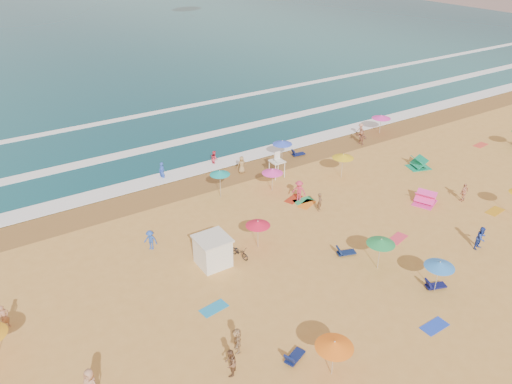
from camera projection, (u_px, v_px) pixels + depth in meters
ground at (297, 245)px, 36.07m from camera, size 220.00×220.00×0.00m
ocean at (41, 41)px, 98.29m from camera, size 220.00×140.00×0.18m
wet_sand at (214, 179)px, 45.33m from camera, size 220.00×220.00×0.00m
surf_foam at (174, 146)px, 51.82m from camera, size 200.00×18.70×0.05m
cabana at (213, 252)px, 33.57m from camera, size 2.00×2.00×2.00m
cabana_roof at (212, 239)px, 33.06m from camera, size 2.20×2.20×0.12m
bicycle at (239, 252)px, 34.52m from camera, size 0.99×1.74×0.86m
lifeguard_stand at (277, 166)px, 45.24m from camera, size 1.20×1.20×2.10m
beach_umbrellas at (323, 213)px, 35.89m from camera, size 58.24×29.55×0.81m
loungers at (400, 236)px, 36.70m from camera, size 58.65×24.16×0.34m
towels at (362, 246)px, 35.86m from camera, size 41.57×21.57×0.03m
popup_tents at (422, 178)px, 44.16m from camera, size 7.34×7.19×1.20m
beachgoers at (270, 209)px, 38.93m from camera, size 37.93×24.34×2.08m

